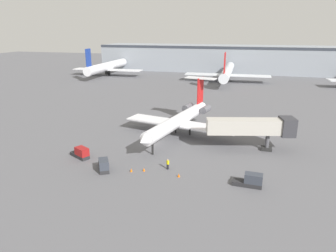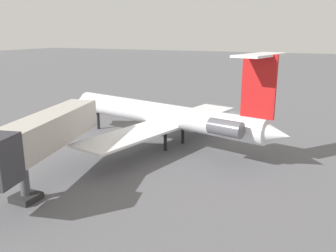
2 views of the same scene
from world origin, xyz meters
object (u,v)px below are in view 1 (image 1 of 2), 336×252
traffic_cone_near (131,170)px  baggage_tug_lead (104,165)px  traffic_cone_mid (144,169)px  parked_airliner_west_mid (227,72)px  regional_jet (181,119)px  jet_bridge (256,127)px  baggage_tug_trailing (81,153)px  parked_airliner_west_end (107,67)px  ground_crew_marshaller (168,164)px  traffic_cone_far (179,175)px  baggage_tug_spare (251,181)px

traffic_cone_near → baggage_tug_lead: bearing=-171.1°
traffic_cone_mid → parked_airliner_west_mid: parked_airliner_west_mid is taller
traffic_cone_near → regional_jet: bearing=79.6°
baggage_tug_lead → regional_jet: bearing=68.3°
traffic_cone_near → jet_bridge: bearing=38.3°
traffic_cone_mid → parked_airliner_west_mid: size_ratio=0.01×
baggage_tug_trailing → parked_airliner_west_end: (-37.84, 87.81, 3.33)m
baggage_tug_trailing → traffic_cone_near: baggage_tug_trailing is taller
ground_crew_marshaller → traffic_cone_far: size_ratio=3.07×
jet_bridge → parked_airliner_west_end: (-65.89, 76.37, -0.14)m
baggage_tug_trailing → baggage_tug_spare: 27.76m
traffic_cone_near → parked_airliner_west_end: (-47.94, 90.55, 3.89)m
baggage_tug_lead → traffic_cone_mid: baggage_tug_lead is taller
baggage_tug_spare → parked_airliner_west_mid: parked_airliner_west_mid is taller
ground_crew_marshaller → parked_airliner_west_end: parked_airliner_west_end is taller
ground_crew_marshaller → baggage_tug_trailing: size_ratio=0.40×
regional_jet → traffic_cone_near: regional_jet is taller
traffic_cone_mid → parked_airliner_west_end: 102.76m
baggage_tug_trailing → baggage_tug_spare: bearing=-5.4°
regional_jet → ground_crew_marshaller: bearing=-83.9°
regional_jet → parked_airliner_west_mid: parked_airliner_west_mid is taller
jet_bridge → parked_airliner_west_end: size_ratio=0.40×
traffic_cone_mid → parked_airliner_west_mid: (4.74, 86.94, 3.83)m
parked_airliner_west_mid → traffic_cone_mid: bearing=-93.1°
regional_jet → ground_crew_marshaller: size_ratio=16.89×
baggage_tug_lead → traffic_cone_near: size_ratio=7.55×
ground_crew_marshaller → baggage_tug_trailing: baggage_tug_trailing is taller
baggage_tug_spare → traffic_cone_mid: 15.76m
parked_airliner_west_end → traffic_cone_mid: bearing=-61.0°
jet_bridge → traffic_cone_far: 17.96m
baggage_tug_trailing → traffic_cone_far: bearing=-8.1°
jet_bridge → traffic_cone_mid: size_ratio=28.13×
ground_crew_marshaller → traffic_cone_near: bearing=-155.4°
parked_airliner_west_mid → regional_jet: bearing=-92.6°
parked_airliner_west_mid → baggage_tug_trailing: bearing=-101.1°
jet_bridge → ground_crew_marshaller: (-12.83, -11.84, -3.45)m
baggage_tug_trailing → parked_airliner_west_mid: parked_airliner_west_mid is taller
baggage_tug_lead → traffic_cone_mid: size_ratio=7.55×
traffic_cone_far → parked_airliner_west_end: size_ratio=0.01×
ground_crew_marshaller → traffic_cone_near: (-5.11, -2.34, -0.58)m
jet_bridge → ground_crew_marshaller: size_ratio=9.15×
parked_airliner_west_mid → parked_airliner_west_end: bearing=177.0°
traffic_cone_mid → parked_airliner_west_mid: 87.15m
ground_crew_marshaller → baggage_tug_spare: bearing=-10.0°
baggage_tug_trailing → jet_bridge: bearing=22.2°
jet_bridge → baggage_tug_spare: (-0.40, -14.04, -3.47)m
jet_bridge → traffic_cone_near: (-17.94, -14.18, -4.04)m
parked_airliner_west_end → regional_jet: bearing=-54.5°
baggage_tug_trailing → baggage_tug_spare: same height
regional_jet → traffic_cone_mid: size_ratio=51.90×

